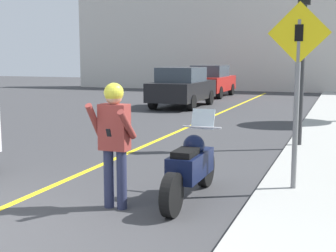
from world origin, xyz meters
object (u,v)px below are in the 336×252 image
(motorcycle, at_px, (191,167))
(parked_car_red, at_px, (211,81))
(person_biker, at_px, (114,132))
(parked_car_black, at_px, (182,87))
(crossing_sign, at_px, (297,78))
(traffic_light, at_px, (304,25))

(motorcycle, xyz_separation_m, parked_car_red, (-4.72, 18.01, 0.36))
(motorcycle, bearing_deg, person_biker, -138.89)
(parked_car_black, bearing_deg, crossing_sign, -63.49)
(motorcycle, height_order, traffic_light, traffic_light)
(motorcycle, height_order, crossing_sign, crossing_sign)
(person_biker, relative_size, traffic_light, 0.45)
(parked_car_black, bearing_deg, traffic_light, -54.92)
(parked_car_black, distance_m, parked_car_red, 5.61)
(person_biker, distance_m, traffic_light, 5.90)
(crossing_sign, bearing_deg, parked_car_black, 116.51)
(traffic_light, distance_m, parked_car_red, 14.81)
(motorcycle, relative_size, parked_car_red, 0.52)
(crossing_sign, xyz_separation_m, traffic_light, (-0.26, 3.73, 1.02))
(person_biker, xyz_separation_m, crossing_sign, (2.24, 1.55, 0.70))
(crossing_sign, xyz_separation_m, parked_car_red, (-6.10, 17.20, -0.92))
(traffic_light, bearing_deg, parked_car_black, 125.08)
(person_biker, distance_m, crossing_sign, 2.82)
(person_biker, bearing_deg, parked_car_red, 101.64)
(crossing_sign, height_order, parked_car_red, crossing_sign)
(motorcycle, relative_size, person_biker, 1.25)
(parked_car_black, xyz_separation_m, parked_car_red, (-0.32, 5.60, 0.00))
(parked_car_black, bearing_deg, person_biker, -74.92)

